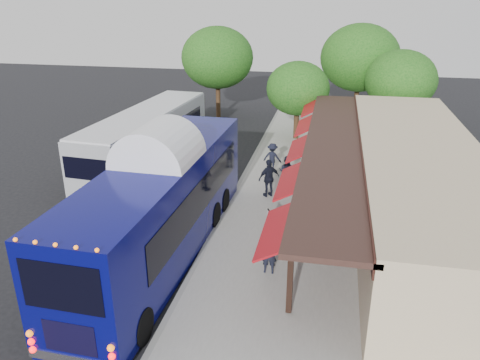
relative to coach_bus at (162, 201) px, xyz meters
The scene contains 15 objects.
ground 2.87m from the coach_bus, 34.67° to the left, with size 90.00×90.00×0.00m, color black.
sidewalk 8.45m from the coach_bus, 37.80° to the left, with size 10.00×40.00×0.15m, color #9E9B93.
curb 5.66m from the coach_bus, 73.31° to the left, with size 0.20×40.00×0.16m, color gray.
station_shelter 11.04m from the coach_bus, 26.97° to the left, with size 8.15×20.00×3.60m.
coach_bus is the anchor object (origin of this frame).
city_bus 10.28m from the coach_bus, 115.28° to the left, with size 3.61×12.52×3.32m.
ped_a 4.55m from the coach_bus, 10.21° to the right, with size 0.56×0.37×1.54m, color black.
ped_b 8.50m from the coach_bus, 61.59° to the left, with size 0.83×0.64×1.70m, color black.
ped_c 6.96m from the coach_bus, 61.45° to the left, with size 1.13×0.47×1.93m, color black.
ped_d 10.09m from the coach_bus, 72.74° to the left, with size 1.06×0.61×1.64m, color black.
sign_board 4.66m from the coach_bus, 30.21° to the left, with size 0.23×0.44×1.02m.
tree_left 16.80m from the coach_bus, 77.25° to the left, with size 4.24×4.24×5.43m.
tree_mid 23.38m from the coach_bus, 70.30° to the left, with size 5.92×5.92×7.57m.
tree_right 21.07m from the coach_bus, 60.05° to the left, with size 4.79×4.79×6.14m.
tree_far 21.72m from the coach_bus, 98.31° to the left, with size 5.67×5.67×7.26m.
Camera 1 is at (4.70, -16.28, 9.66)m, focal length 35.00 mm.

